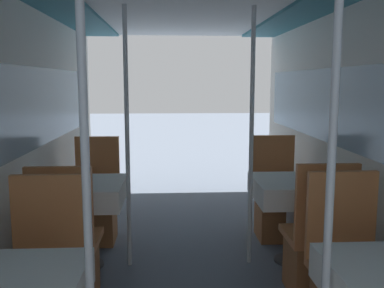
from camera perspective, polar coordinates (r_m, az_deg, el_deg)
wall_right at (r=3.22m, az=24.12°, el=-0.19°), size 0.05×6.45×2.15m
support_pole_left_0 at (r=1.83m, az=-13.86°, el=-6.93°), size 0.04×0.04×2.15m
dining_table_left_1 at (r=3.67m, az=-14.32°, el=-6.74°), size 0.67×0.67×0.72m
chair_left_near_1 at (r=3.23m, az=-16.17°, el=-14.67°), size 0.43×0.43×1.01m
chair_left_far_1 at (r=4.31m, az=-12.66°, el=-8.67°), size 0.43×0.43×1.01m
support_pole_left_1 at (r=3.53m, az=-8.63°, el=0.52°), size 0.04×0.04×2.15m
support_pole_right_0 at (r=1.92m, az=17.91°, el=-6.35°), size 0.04×0.04×2.15m
dining_table_right_1 at (r=3.76m, az=13.41°, el=-6.38°), size 0.67×0.67×0.72m
chair_right_near_1 at (r=3.32m, az=16.15°, el=-14.01°), size 0.43×0.43×1.01m
chair_right_far_1 at (r=4.38m, az=11.10°, el=-8.35°), size 0.43×0.43×1.01m
support_pole_right_1 at (r=3.58m, az=7.92°, el=0.64°), size 0.04×0.04×2.15m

